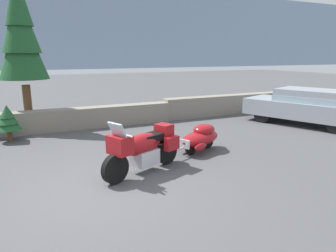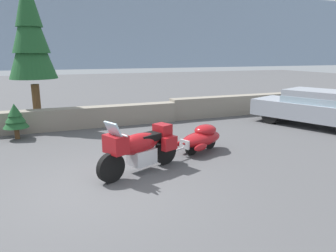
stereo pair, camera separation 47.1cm
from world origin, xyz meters
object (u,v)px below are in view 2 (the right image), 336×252
touring_motorcycle (140,147)px  pine_tree_tall (30,32)px  car_shaped_trailer (201,138)px  sedan_at_right_edge (317,107)px

touring_motorcycle → pine_tree_tall: (-2.28, 6.15, 2.90)m
touring_motorcycle → pine_tree_tall: bearing=110.4°
touring_motorcycle → car_shaped_trailer: bearing=23.4°
touring_motorcycle → sedan_at_right_edge: (7.67, 2.11, 0.15)m
car_shaped_trailer → pine_tree_tall: size_ratio=0.38×
sedan_at_right_edge → touring_motorcycle: bearing=-164.6°
sedan_at_right_edge → pine_tree_tall: bearing=157.9°
sedan_at_right_edge → pine_tree_tall: 11.09m
sedan_at_right_edge → pine_tree_tall: pine_tree_tall is taller
touring_motorcycle → car_shaped_trailer: size_ratio=1.01×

